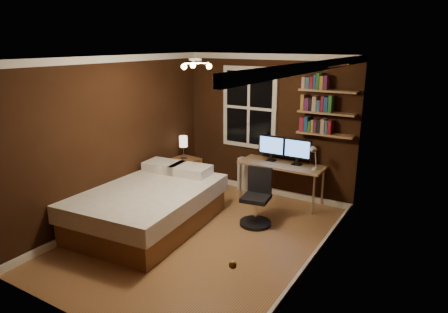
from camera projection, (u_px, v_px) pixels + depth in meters
The scene contains 24 objects.
floor at pixel (203, 237), 5.71m from camera, with size 4.20×4.20×0.00m, color brown.
wall_back at pixel (268, 126), 7.09m from camera, with size 3.20×0.04×2.50m, color black.
wall_left at pixel (116, 139), 6.16m from camera, with size 0.04×4.20×2.50m, color black.
wall_right at pixel (317, 172), 4.57m from camera, with size 0.04×4.20×2.50m, color black.
ceiling at pixel (200, 58), 5.02m from camera, with size 3.20×4.20×0.02m, color white.
window at pixel (250, 108), 7.15m from camera, with size 1.06×0.06×1.46m, color white.
door at pixel (255, 247), 3.36m from camera, with size 0.03×0.82×2.05m, color black, non-canonical shape.
door_knob at pixel (233, 265), 3.14m from camera, with size 0.06×0.06×0.06m, color #BF8533.
ceiling_fixture at pixel (195, 66), 4.96m from camera, with size 0.44×0.44×0.18m, color beige, non-canonical shape.
bookshelf_lower at pixel (325, 134), 6.46m from camera, with size 0.92×0.22×0.03m, color #996F4A.
books_row_lower at pixel (326, 126), 6.42m from camera, with size 0.54×0.16×0.23m, color maroon, non-canonical shape.
bookshelf_middle at pixel (327, 113), 6.36m from camera, with size 0.92×0.22×0.03m, color #996F4A.
books_row_middle at pixel (327, 105), 6.33m from camera, with size 0.48×0.16×0.23m, color navy, non-canonical shape.
bookshelf_upper at pixel (328, 91), 6.26m from camera, with size 0.92×0.22×0.03m, color #996F4A.
books_row_upper at pixel (329, 82), 6.23m from camera, with size 0.42×0.16×0.23m, color #295F29, non-canonical shape.
bed at pixel (149, 205), 6.00m from camera, with size 1.79×2.35×0.75m.
nightstand at pixel (184, 174), 7.47m from camera, with size 0.48×0.48×0.60m, color brown.
bedside_lamp at pixel (184, 148), 7.32m from camera, with size 0.15×0.15×0.43m, color white, non-canonical shape.
radiator at pixel (249, 175), 7.41m from camera, with size 0.42×0.15×0.62m, color silver.
desk at pixel (281, 167), 6.82m from camera, with size 1.45×0.54×0.69m.
monitor_left at pixel (272, 148), 6.91m from camera, with size 0.48×0.12×0.45m, color black, non-canonical shape.
monitor_right at pixel (297, 152), 6.68m from camera, with size 0.48×0.12×0.45m, color black, non-canonical shape.
desk_lamp at pixel (314, 157), 6.38m from camera, with size 0.14×0.32×0.44m, color silver, non-canonical shape.
office_chair at pixel (257, 204), 6.05m from camera, with size 0.48×0.48×0.87m.
Camera 1 is at (2.92, -4.27, 2.69)m, focal length 32.00 mm.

